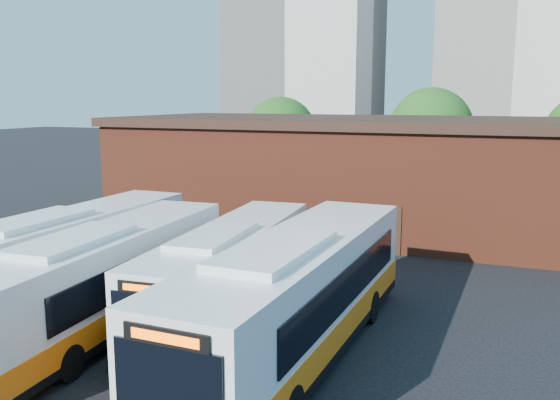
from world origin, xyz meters
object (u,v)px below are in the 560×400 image
at_px(bus_mideast, 230,274).
at_px(bus_east, 297,302).
at_px(bus_midwest, 105,283).
at_px(bus_west, 67,260).

distance_m(bus_mideast, bus_east, 4.19).
xyz_separation_m(bus_midwest, bus_east, (6.54, 0.37, 0.13)).
relative_size(bus_west, bus_east, 0.92).
xyz_separation_m(bus_west, bus_mideast, (6.30, 1.00, -0.10)).
bearing_deg(bus_east, bus_mideast, 145.48).
distance_m(bus_west, bus_east, 9.80).
bearing_deg(bus_east, bus_west, 172.68).
relative_size(bus_west, bus_midwest, 0.99).
relative_size(bus_mideast, bus_east, 0.87).
relative_size(bus_midwest, bus_east, 0.93).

